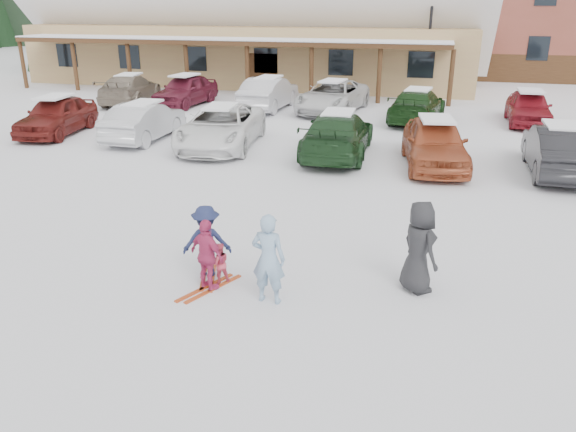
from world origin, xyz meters
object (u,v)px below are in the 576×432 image
(adult_skier, at_px, (268,259))
(parked_car_11, at_px, (417,106))
(bystander_dark, at_px, (419,247))
(parked_car_0, at_px, (57,115))
(parked_car_2, at_px, (221,127))
(lamp_post, at_px, (430,27))
(parked_car_5, at_px, (559,150))
(parked_car_10, at_px, (332,96))
(parked_car_12, at_px, (528,108))
(toddler_red, at_px, (219,263))
(parked_car_8, at_px, (185,90))
(parked_car_1, at_px, (144,121))
(child_navy, at_px, (207,241))
(parked_car_9, at_px, (269,93))
(day_lodge, at_px, (255,19))
(parked_car_4, at_px, (435,143))
(child_magenta, at_px, (207,255))
(parked_car_3, at_px, (338,134))
(parked_car_7, at_px, (130,89))

(adult_skier, distance_m, parked_car_11, 17.11)
(bystander_dark, height_order, parked_car_0, bystander_dark)
(parked_car_2, bearing_deg, parked_car_11, 37.74)
(lamp_post, relative_size, parked_car_5, 1.42)
(bystander_dark, bearing_deg, parked_car_10, -21.98)
(lamp_post, bearing_deg, parked_car_10, -123.64)
(lamp_post, xyz_separation_m, parked_car_12, (4.57, -6.95, -2.98))
(lamp_post, bearing_deg, toddler_red, -97.12)
(parked_car_8, bearing_deg, parked_car_1, -71.39)
(lamp_post, height_order, child_navy, lamp_post)
(parked_car_9, bearing_deg, child_navy, 105.68)
(day_lodge, xyz_separation_m, adult_skier, (9.39, -28.64, -3.11))
(parked_car_4, bearing_deg, child_magenta, -120.07)
(lamp_post, xyz_separation_m, parked_car_5, (4.45, -14.81, -2.94))
(day_lodge, relative_size, parked_car_4, 6.33)
(parked_car_1, relative_size, parked_car_5, 0.94)
(day_lodge, distance_m, parked_car_12, 19.54)
(parked_car_11, bearing_deg, parked_car_3, 77.34)
(child_navy, height_order, parked_car_2, parked_car_2)
(parked_car_9, bearing_deg, child_magenta, 106.00)
(parked_car_7, height_order, parked_car_11, parked_car_7)
(lamp_post, xyz_separation_m, child_navy, (-3.35, -24.00, -2.98))
(parked_car_2, xyz_separation_m, parked_car_10, (2.66, 7.90, -0.00))
(parked_car_9, bearing_deg, parked_car_11, 172.68)
(day_lodge, distance_m, parked_car_10, 12.89)
(parked_car_4, xyz_separation_m, parked_car_12, (3.83, 7.95, -0.06))
(parked_car_3, bearing_deg, parked_car_12, -135.55)
(parked_car_0, bearing_deg, toddler_red, -50.84)
(parked_car_1, xyz_separation_m, parked_car_10, (5.92, 7.59, 0.03))
(parked_car_5, bearing_deg, parked_car_9, -34.96)
(parked_car_3, distance_m, parked_car_12, 10.23)
(parked_car_4, relative_size, parked_car_11, 0.93)
(parked_car_11, height_order, parked_car_12, parked_car_12)
(parked_car_0, distance_m, parked_car_7, 7.38)
(child_navy, relative_size, parked_car_1, 0.33)
(parked_car_3, xyz_separation_m, parked_car_7, (-12.37, 7.83, -0.02))
(parked_car_4, bearing_deg, bystander_dark, -99.05)
(lamp_post, bearing_deg, adult_skier, -94.43)
(parked_car_0, bearing_deg, day_lodge, 74.01)
(bystander_dark, distance_m, parked_car_7, 23.03)
(parked_car_1, xyz_separation_m, parked_car_2, (3.26, -0.31, 0.03))
(toddler_red, xyz_separation_m, parked_car_4, (3.77, 9.31, 0.38))
(parked_car_4, relative_size, parked_car_9, 0.96)
(day_lodge, distance_m, toddler_red, 29.59)
(parked_car_7, xyz_separation_m, parked_car_10, (10.69, 0.24, 0.00))
(day_lodge, relative_size, parked_car_12, 6.88)
(parked_car_11, bearing_deg, day_lodge, -39.22)
(adult_skier, bearing_deg, parked_car_8, -59.28)
(day_lodge, bearing_deg, parked_car_12, -34.54)
(day_lodge, relative_size, parked_car_7, 5.70)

